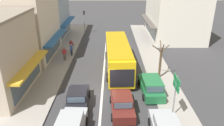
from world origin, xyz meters
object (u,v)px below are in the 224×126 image
pedestrian_far_walker (65,53)px  pedestrian_with_handbag_near (72,45)px  street_tree_right (161,62)px  parked_wagon_kerb_second (152,86)px  pedestrian_browsing_midblock (72,49)px  sedan_behind_bus_mid (78,99)px  city_bus (119,54)px  traffic_light_downstreet (85,18)px  sedan_queue_gap_filler (123,104)px  directional_road_sign (177,87)px

pedestrian_far_walker → pedestrian_with_handbag_near: bearing=85.3°
street_tree_right → pedestrian_with_handbag_near: bearing=142.6°
parked_wagon_kerb_second → pedestrian_far_walker: (-9.64, 7.88, 0.32)m
pedestrian_with_handbag_near → pedestrian_browsing_midblock: same height
sedan_behind_bus_mid → parked_wagon_kerb_second: parked_wagon_kerb_second is taller
sedan_behind_bus_mid → street_tree_right: size_ratio=1.05×
city_bus → traffic_light_downstreet: bearing=109.8°
city_bus → street_tree_right: street_tree_right is taller
traffic_light_downstreet → pedestrian_far_walker: size_ratio=2.58×
sedan_queue_gap_filler → street_tree_right: size_ratio=1.05×
sedan_queue_gap_filler → directional_road_sign: (3.92, -0.83, 2.04)m
city_bus → sedan_queue_gap_filler: size_ratio=2.56×
traffic_light_downstreet → pedestrian_with_handbag_near: 9.97m
sedan_behind_bus_mid → traffic_light_downstreet: 23.33m
pedestrian_with_handbag_near → directional_road_sign: bearing=-55.1°
sedan_behind_bus_mid → pedestrian_browsing_midblock: pedestrian_browsing_midblock is taller
sedan_queue_gap_filler → traffic_light_downstreet: size_ratio=1.02×
sedan_queue_gap_filler → traffic_light_downstreet: 24.71m
traffic_light_downstreet → pedestrian_browsing_midblock: size_ratio=2.58×
traffic_light_downstreet → street_tree_right: 20.60m
sedan_queue_gap_filler → parked_wagon_kerb_second: 4.03m
sedan_behind_bus_mid → pedestrian_browsing_midblock: bearing=102.1°
traffic_light_downstreet → city_bus: bearing=-70.2°
directional_road_sign → pedestrian_with_handbag_near: directional_road_sign is taller
city_bus → sedan_behind_bus_mid: city_bus is taller
city_bus → directional_road_sign: directional_road_sign is taller
sedan_queue_gap_filler → pedestrian_browsing_midblock: bearing=116.5°
sedan_behind_bus_mid → directional_road_sign: (7.62, -1.62, 2.04)m
pedestrian_with_handbag_near → pedestrian_far_walker: bearing=-94.7°
pedestrian_browsing_midblock → pedestrian_far_walker: 1.82m
traffic_light_downstreet → sedan_queue_gap_filler: bearing=-76.4°
street_tree_right → sedan_queue_gap_filler: bearing=-125.3°
directional_road_sign → street_tree_right: 6.81m
city_bus → parked_wagon_kerb_second: 6.24m
directional_road_sign → pedestrian_browsing_midblock: directional_road_sign is taller
sedan_queue_gap_filler → pedestrian_with_handbag_near: pedestrian_with_handbag_near is taller
street_tree_right → pedestrian_browsing_midblock: (-10.42, 6.54, -0.87)m
parked_wagon_kerb_second → pedestrian_with_handbag_near: (-9.36, 11.28, 0.32)m
sedan_queue_gap_filler → sedan_behind_bus_mid: same height
traffic_light_downstreet → street_tree_right: traffic_light_downstreet is taller
traffic_light_downstreet → directional_road_sign: bearing=-68.6°
traffic_light_downstreet → pedestrian_with_handbag_near: bearing=-94.3°
pedestrian_with_handbag_near → pedestrian_browsing_midblock: bearing=-79.3°
parked_wagon_kerb_second → directional_road_sign: 4.33m
city_bus → parked_wagon_kerb_second: (2.97, -5.37, -1.14)m
directional_road_sign → pedestrian_far_walker: directional_road_sign is taller
sedan_queue_gap_filler → directional_road_sign: directional_road_sign is taller
parked_wagon_kerb_second → pedestrian_browsing_midblock: bearing=133.3°
city_bus → street_tree_right: 4.93m
street_tree_right → pedestrian_browsing_midblock: 12.33m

